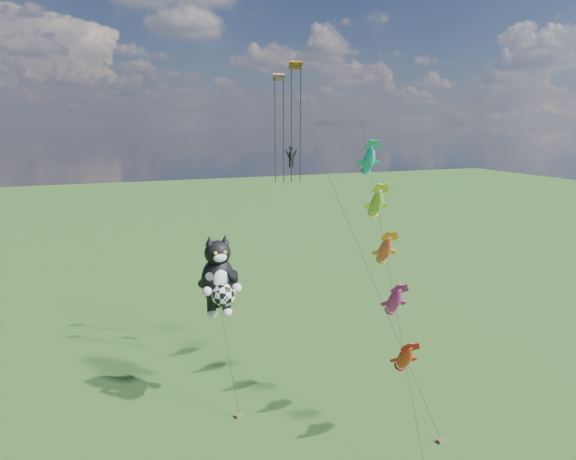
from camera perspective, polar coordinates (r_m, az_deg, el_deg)
name	(u,v)px	position (r m, az deg, el deg)	size (l,w,h in m)	color
ground	(265,452)	(32.83, -2.75, -24.82)	(300.00, 300.00, 0.00)	#163D0F
cat_kite_rig	(219,278)	(33.99, -8.17, -5.61)	(2.73, 4.28, 12.40)	brown
fish_windsock_rig	(385,250)	(33.21, 11.45, -2.39)	(3.87, 15.56, 20.49)	brown
parafoil_rig	(294,142)	(38.42, 0.68, 10.39)	(5.75, 16.80, 24.87)	brown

